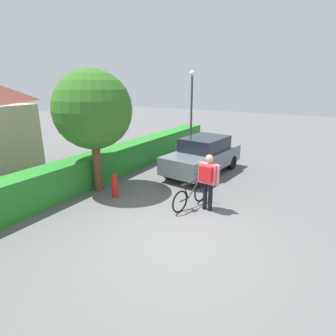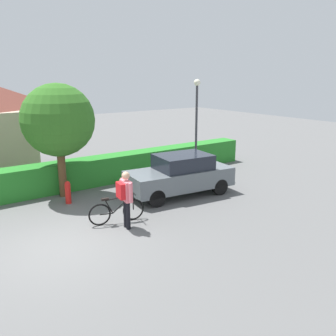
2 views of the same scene
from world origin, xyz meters
name	(u,v)px [view 1 (image 1 of 2)]	position (x,y,z in m)	size (l,w,h in m)	color
ground_plane	(176,242)	(0.00, 0.00, 0.00)	(60.00, 60.00, 0.00)	#5B5B5B
hedge_row	(48,185)	(0.00, 4.66, 0.55)	(21.48, 0.90, 1.11)	#267A27
parked_car_near	(203,155)	(5.12, 1.56, 0.78)	(4.08, 2.06, 1.52)	slate
bicycle	(191,195)	(1.95, 0.57, 0.38)	(1.70, 0.55, 0.90)	black
person_rider	(208,177)	(1.97, 0.05, 1.04)	(0.39, 0.68, 1.71)	black
street_lamp	(192,103)	(7.16, 3.13, 2.71)	(0.28, 0.28, 4.19)	#38383D
tree_kerbside	(93,110)	(1.50, 3.95, 2.80)	(2.58, 2.58, 4.11)	brown
fire_hydrant	(115,185)	(1.36, 3.08, 0.41)	(0.20, 0.20, 0.81)	red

